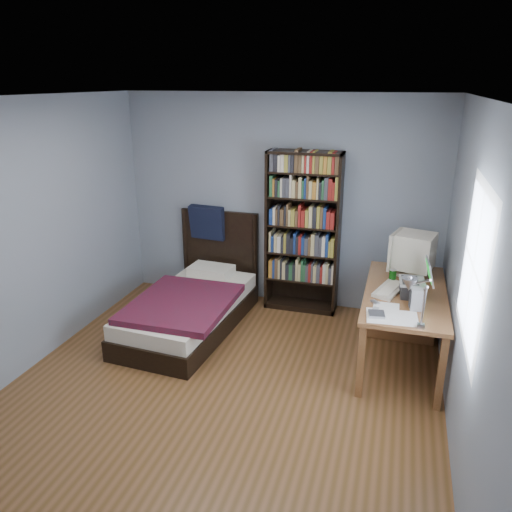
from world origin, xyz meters
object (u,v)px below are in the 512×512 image
(crt_monitor, at_px, (412,251))
(bookshelf, at_px, (303,233))
(soda_can, at_px, (393,276))
(desk_lamp, at_px, (412,289))
(bed, at_px, (192,304))
(desk, at_px, (403,304))
(speaker, at_px, (416,299))
(laptop, at_px, (414,286))
(keyboard, at_px, (390,290))

(crt_monitor, height_order, bookshelf, bookshelf)
(soda_can, bearing_deg, desk_lamp, -83.72)
(bed, bearing_deg, bookshelf, 36.50)
(desk, xyz_separation_m, speaker, (0.08, -0.80, 0.41))
(laptop, height_order, desk_lamp, desk_lamp)
(bed, bearing_deg, crt_monitor, 8.72)
(desk, height_order, crt_monitor, crt_monitor)
(soda_can, bearing_deg, bed, -177.33)
(speaker, distance_m, soda_can, 0.63)
(desk, xyz_separation_m, desk_lamp, (0.01, -1.51, 0.79))
(laptop, bearing_deg, keyboard, 165.15)
(bookshelf, bearing_deg, desk, -22.15)
(crt_monitor, relative_size, desk_lamp, 0.81)
(crt_monitor, distance_m, soda_can, 0.36)
(desk, relative_size, keyboard, 3.34)
(speaker, bearing_deg, desk, 90.30)
(desk, xyz_separation_m, crt_monitor, (0.03, 0.04, 0.57))
(desk, bearing_deg, bed, -172.06)
(laptop, xyz_separation_m, desk_lamp, (-0.05, -0.99, 0.37))
(bookshelf, bearing_deg, desk_lamp, -59.08)
(bookshelf, xyz_separation_m, bed, (-1.07, -0.80, -0.69))
(keyboard, bearing_deg, speaker, -38.06)
(laptop, xyz_separation_m, bookshelf, (-1.24, 0.99, 0.11))
(desk, bearing_deg, soda_can, -121.73)
(bookshelf, bearing_deg, keyboard, -42.25)
(desk_lamp, relative_size, speaker, 3.05)
(speaker, distance_m, bed, 2.46)
(laptop, relative_size, keyboard, 0.79)
(keyboard, distance_m, soda_can, 0.25)
(keyboard, xyz_separation_m, bookshelf, (-1.03, 0.94, 0.20))
(desk_lamp, xyz_separation_m, keyboard, (-0.16, 1.05, -0.46))
(soda_can, xyz_separation_m, bookshelf, (-1.05, 0.70, 0.15))
(desk_lamp, bearing_deg, crt_monitor, 89.14)
(soda_can, xyz_separation_m, bed, (-2.12, -0.10, -0.53))
(bookshelf, bearing_deg, bed, -143.50)
(desk, height_order, laptop, laptop)
(desk, relative_size, desk_lamp, 2.64)
(laptop, relative_size, bed, 0.18)
(laptop, distance_m, bed, 2.40)
(keyboard, distance_m, bed, 2.17)
(laptop, relative_size, desk_lamp, 0.62)
(desk, height_order, speaker, speaker)
(soda_can, bearing_deg, laptop, -56.58)
(crt_monitor, relative_size, keyboard, 1.02)
(keyboard, height_order, speaker, speaker)
(crt_monitor, xyz_separation_m, bed, (-2.29, -0.35, -0.72))
(speaker, bearing_deg, laptop, 88.58)
(desk, height_order, bookshelf, bookshelf)
(crt_monitor, height_order, bed, crt_monitor)
(keyboard, bearing_deg, desk, 89.78)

